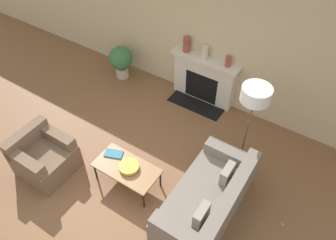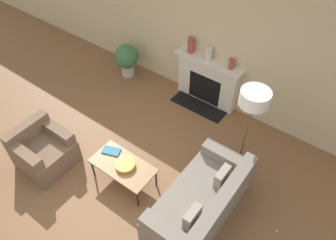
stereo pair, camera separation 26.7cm
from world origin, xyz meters
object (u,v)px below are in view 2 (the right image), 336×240
at_px(fireplace, 207,81).
at_px(book, 111,151).
at_px(floor_lamp, 254,103).
at_px(coffee_table, 123,166).
at_px(potted_plant, 127,58).
at_px(armchair_near, 43,151).
at_px(bowl, 125,164).
at_px(mantel_vase_left, 191,45).
at_px(mantel_vase_center_right, 231,64).
at_px(couch, 201,202).
at_px(mantel_vase_center_left, 209,54).

height_order(fireplace, book, fireplace).
relative_size(book, floor_lamp, 0.21).
bearing_deg(coffee_table, fireplace, 89.73).
height_order(book, potted_plant, potted_plant).
relative_size(armchair_near, bowl, 2.63).
height_order(mantel_vase_left, potted_plant, mantel_vase_left).
xyz_separation_m(fireplace, bowl, (0.04, -2.55, -0.03)).
height_order(armchair_near, bowl, armchair_near).
height_order(floor_lamp, mantel_vase_center_right, floor_lamp).
height_order(fireplace, floor_lamp, floor_lamp).
bearing_deg(potted_plant, coffee_table, -49.79).
bearing_deg(book, floor_lamp, 19.31).
height_order(armchair_near, coffee_table, armchair_near).
bearing_deg(book, armchair_near, -169.38).
xyz_separation_m(couch, mantel_vase_center_left, (-1.38, 2.33, 0.84)).
xyz_separation_m(floor_lamp, mantel_vase_center_left, (-1.39, 1.03, -0.26)).
xyz_separation_m(fireplace, book, (-0.36, -2.46, -0.07)).
xyz_separation_m(couch, potted_plant, (-3.26, 2.00, 0.15)).
distance_m(couch, mantel_vase_center_left, 2.83).
relative_size(armchair_near, mantel_vase_left, 2.71).
xyz_separation_m(mantel_vase_center_left, potted_plant, (-1.88, -0.33, -0.70)).
bearing_deg(mantel_vase_center_right, fireplace, -178.09).
bearing_deg(mantel_vase_center_left, potted_plant, -170.05).
height_order(fireplace, bowl, fireplace).
xyz_separation_m(armchair_near, floor_lamp, (2.75, 2.07, 1.10)).
distance_m(armchair_near, book, 1.21).
relative_size(fireplace, coffee_table, 1.34).
bearing_deg(armchair_near, couch, -74.17).
bearing_deg(mantel_vase_left, fireplace, -2.00).
relative_size(coffee_table, mantel_vase_center_left, 4.22).
bearing_deg(mantel_vase_center_right, potted_plant, -172.08).
bearing_deg(couch, floor_lamp, 179.58).
relative_size(mantel_vase_center_left, mantel_vase_center_right, 1.24).
xyz_separation_m(couch, coffee_table, (-1.36, -0.25, 0.08)).
bearing_deg(fireplace, couch, -59.68).
xyz_separation_m(armchair_near, coffee_table, (1.38, 0.53, 0.08)).
xyz_separation_m(mantel_vase_left, mantel_vase_center_left, (0.41, -0.00, -0.03)).
distance_m(armchair_near, mantel_vase_center_left, 3.49).
bearing_deg(couch, mantel_vase_center_right, -159.07).
bearing_deg(mantel_vase_center_left, couch, -59.32).
bearing_deg(floor_lamp, mantel_vase_center_right, 131.01).
height_order(fireplace, mantel_vase_center_left, mantel_vase_center_left).
height_order(mantel_vase_center_right, potted_plant, mantel_vase_center_right).
height_order(fireplace, potted_plant, fireplace).
height_order(book, floor_lamp, floor_lamp).
height_order(coffee_table, book, book).
bearing_deg(book, couch, -15.69).
height_order(couch, coffee_table, couch).
bearing_deg(potted_plant, mantel_vase_center_right, 7.92).
bearing_deg(mantel_vase_center_right, mantel_vase_center_left, 180.00).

